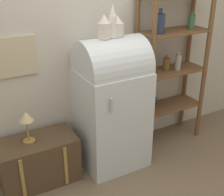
% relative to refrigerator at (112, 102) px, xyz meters
% --- Properties ---
extents(ground_plane, '(12.00, 12.00, 0.00)m').
position_rel_refrigerator_xyz_m(ground_plane, '(0.00, -0.26, -0.70)').
color(ground_plane, '#7A664C').
extents(wall_back, '(7.00, 0.09, 2.70)m').
position_rel_refrigerator_xyz_m(wall_back, '(-0.00, 0.31, 0.65)').
color(wall_back, beige).
rests_on(wall_back, ground_plane).
extents(refrigerator, '(0.64, 0.61, 1.35)m').
position_rel_refrigerator_xyz_m(refrigerator, '(0.00, 0.00, 0.00)').
color(refrigerator, silver).
rests_on(refrigerator, ground_plane).
extents(suitcase_trunk, '(0.74, 0.40, 0.46)m').
position_rel_refrigerator_xyz_m(suitcase_trunk, '(-0.78, 0.05, -0.47)').
color(suitcase_trunk, brown).
rests_on(suitcase_trunk, ground_plane).
extents(shelf_unit, '(0.79, 0.35, 1.74)m').
position_rel_refrigerator_xyz_m(shelf_unit, '(0.79, 0.09, 0.30)').
color(shelf_unit, brown).
rests_on(shelf_unit, ground_plane).
extents(vase_left, '(0.11, 0.11, 0.22)m').
position_rel_refrigerator_xyz_m(vase_left, '(-0.08, -0.00, 0.75)').
color(vase_left, silver).
rests_on(vase_left, refrigerator).
extents(vase_center, '(0.07, 0.07, 0.30)m').
position_rel_refrigerator_xyz_m(vase_center, '(0.01, -0.00, 0.79)').
color(vase_center, white).
rests_on(vase_center, refrigerator).
extents(vase_right, '(0.11, 0.11, 0.19)m').
position_rel_refrigerator_xyz_m(vase_right, '(0.06, 0.01, 0.74)').
color(vase_right, silver).
rests_on(vase_right, refrigerator).
extents(desk_lamp, '(0.13, 0.13, 0.31)m').
position_rel_refrigerator_xyz_m(desk_lamp, '(-0.84, 0.06, -0.01)').
color(desk_lamp, '#AD8942').
rests_on(desk_lamp, suitcase_trunk).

